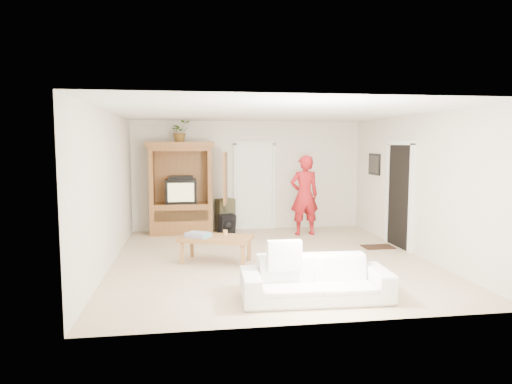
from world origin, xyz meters
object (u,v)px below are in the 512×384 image
armoire (182,194)px  man (304,195)px  sofa (316,279)px  coffee_table (216,240)px

armoire → man: bearing=-12.3°
armoire → sofa: bearing=-69.8°
armoire → man: armoire is taller
man → armoire: bearing=-15.4°
armoire → coffee_table: size_ratio=1.53×
armoire → sofa: size_ratio=1.08×
armoire → man: (2.73, -0.60, -0.01)m
armoire → man: 2.80m
man → sofa: size_ratio=0.92×
man → coffee_table: bearing=42.1°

